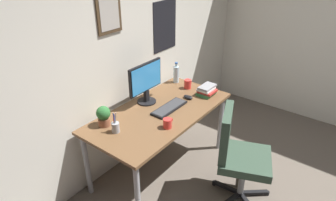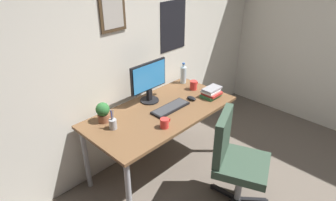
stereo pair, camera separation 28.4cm
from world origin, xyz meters
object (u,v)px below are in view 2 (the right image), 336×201
pen_cup (113,123)px  book_stack_left (211,93)px  coffee_mug_near (194,85)px  potted_plant (103,112)px  office_chair (234,157)px  computer_mouse (191,98)px  coffee_mug_far (165,123)px  monitor (149,80)px  water_bottle (183,75)px  keyboard (171,108)px

pen_cup → book_stack_left: bearing=-13.0°
coffee_mug_near → potted_plant: bearing=171.5°
coffee_mug_near → office_chair: bearing=-118.5°
coffee_mug_near → computer_mouse: bearing=-145.0°
coffee_mug_far → pen_cup: pen_cup is taller
potted_plant → book_stack_left: size_ratio=0.88×
computer_mouse → book_stack_left: bearing=-27.7°
monitor → water_bottle: (0.60, 0.05, -0.13)m
computer_mouse → water_bottle: size_ratio=0.44×
coffee_mug_far → book_stack_left: book_stack_left is taller
monitor → keyboard: bearing=-83.6°
monitor → book_stack_left: size_ratio=2.08×
office_chair → water_bottle: 1.26m
coffee_mug_near → keyboard: bearing=-166.4°
water_bottle → book_stack_left: water_bottle is taller
computer_mouse → pen_cup: pen_cup is taller
keyboard → office_chair: bearing=-87.6°
computer_mouse → book_stack_left: 0.23m
office_chair → coffee_mug_far: size_ratio=8.09×
office_chair → book_stack_left: size_ratio=4.30×
office_chair → coffee_mug_far: (-0.32, 0.57, 0.26)m
water_bottle → potted_plant: 1.18m
monitor → computer_mouse: bearing=-42.9°
office_chair → potted_plant: (-0.64, 1.06, 0.31)m
monitor → potted_plant: monitor is taller
monitor → coffee_mug_far: size_ratio=3.92×
office_chair → coffee_mug_near: office_chair is taller
coffee_mug_far → keyboard: bearing=34.5°
keyboard → book_stack_left: bearing=-14.8°
office_chair → monitor: bearing=93.5°
coffee_mug_near → potted_plant: 1.14m
computer_mouse → coffee_mug_near: (0.21, 0.15, 0.03)m
keyboard → water_bottle: 0.66m
office_chair → water_bottle: water_bottle is taller
computer_mouse → potted_plant: size_ratio=0.56×
keyboard → computer_mouse: computer_mouse is taller
monitor → potted_plant: 0.59m
coffee_mug_near → monitor: bearing=163.9°
computer_mouse → keyboard: bearing=175.2°
monitor → computer_mouse: monitor is taller
monitor → water_bottle: monitor is taller
office_chair → monitor: (-0.06, 1.05, 0.45)m
monitor → book_stack_left: 0.71m
coffee_mug_near → book_stack_left: coffee_mug_near is taller
coffee_mug_far → book_stack_left: size_ratio=0.53×
monitor → coffee_mug_far: (-0.25, -0.48, -0.19)m
keyboard → monitor: bearing=96.4°
computer_mouse → water_bottle: bearing=53.1°
potted_plant → water_bottle: bearing=1.9°
coffee_mug_far → water_bottle: bearing=31.7°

